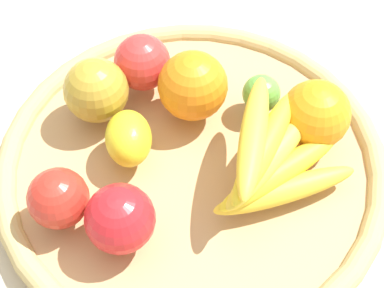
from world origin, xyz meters
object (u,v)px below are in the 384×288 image
apple_2 (142,62)px  banana_bunch (272,160)px  lime_0 (261,94)px  apple_3 (94,93)px  apple_0 (120,219)px  lemon_0 (129,138)px  orange_1 (193,86)px  orange_0 (315,115)px  apple_1 (58,198)px

apple_2 → banana_bunch: 0.21m
lime_0 → banana_bunch: bearing=30.7°
apple_3 → apple_0: apple_3 is taller
apple_2 → lemon_0: 0.11m
orange_1 → lime_0: size_ratio=1.80×
banana_bunch → lime_0: size_ratio=3.67×
apple_3 → orange_0: size_ratio=0.97×
apple_3 → orange_0: bearing=112.3°
orange_1 → lime_0: (-0.05, 0.07, -0.02)m
orange_0 → banana_bunch: 0.08m
apple_1 → lemon_0: bearing=171.0°
banana_bunch → lemon_0: banana_bunch is taller
apple_3 → lemon_0: 0.07m
apple_3 → apple_1: apple_3 is taller
apple_0 → apple_1: bearing=-81.6°
apple_3 → apple_1: (0.13, 0.05, -0.01)m
lime_0 → lemon_0: size_ratio=0.65×
apple_3 → lime_0: apple_3 is taller
lime_0 → apple_3: bearing=-56.5°
apple_1 → lime_0: bearing=154.4°
lemon_0 → apple_2: bearing=-155.5°
orange_0 → lemon_0: (0.13, -0.17, -0.01)m
apple_2 → lime_0: apple_2 is taller
apple_3 → apple_0: 0.17m
apple_1 → apple_2: bearing=-171.9°
apple_2 → apple_0: apple_0 is taller
banana_bunch → apple_2: bearing=-105.7°
banana_bunch → orange_1: bearing=-111.3°
apple_3 → orange_1: bearing=124.0°
apple_1 → lemon_0: 0.11m
apple_2 → apple_0: size_ratio=0.97×
lime_0 → lemon_0: bearing=-35.9°
lime_0 → apple_0: bearing=-11.2°
apple_3 → apple_0: size_ratio=1.07×
apple_2 → lime_0: bearing=104.2°
apple_1 → lemon_0: apple_1 is taller
orange_1 → apple_0: bearing=7.2°
orange_0 → apple_0: orange_0 is taller
apple_2 → orange_0: orange_0 is taller
banana_bunch → lemon_0: 0.16m
orange_0 → banana_bunch: (0.08, -0.02, -0.00)m
apple_3 → lime_0: (-0.11, 0.17, -0.02)m
apple_0 → orange_1: bearing=-172.8°
apple_0 → apple_1: 0.07m
apple_0 → banana_bunch: 0.17m
orange_0 → apple_0: size_ratio=1.10×
banana_bunch → lemon_0: size_ratio=2.38×
lime_0 → apple_1: bearing=-25.6°
apple_2 → banana_bunch: size_ratio=0.41×
apple_0 → lime_0: bearing=168.8°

